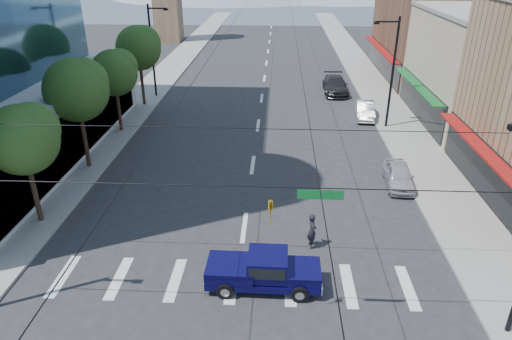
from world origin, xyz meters
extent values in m
plane|color=#28282B|center=(0.00, 0.00, 0.00)|extent=(160.00, 160.00, 0.00)
cube|color=gray|center=(-12.00, 40.00, 0.07)|extent=(4.00, 120.00, 0.15)
cube|color=gray|center=(12.00, 40.00, 0.07)|extent=(4.00, 120.00, 0.15)
cube|color=tan|center=(20.00, 24.00, 4.50)|extent=(12.00, 14.00, 9.00)
cube|color=brown|center=(20.00, 40.00, 5.00)|extent=(12.00, 18.00, 10.00)
cylinder|color=black|center=(-11.20, 6.00, 2.27)|extent=(0.28, 0.28, 4.55)
sphere|color=#274D19|center=(-11.20, 6.00, 4.88)|extent=(3.64, 3.64, 3.64)
sphere|color=#274D19|center=(-10.80, 6.30, 5.28)|extent=(2.86, 2.86, 2.86)
cylinder|color=black|center=(-11.20, 13.00, 2.55)|extent=(0.28, 0.28, 5.11)
sphere|color=#274D19|center=(-11.20, 13.00, 5.47)|extent=(4.09, 4.09, 4.09)
sphere|color=#274D19|center=(-10.80, 13.30, 5.88)|extent=(3.21, 3.21, 3.21)
cylinder|color=black|center=(-11.20, 20.00, 2.27)|extent=(0.28, 0.28, 4.55)
sphere|color=#274D19|center=(-11.20, 20.00, 4.88)|extent=(3.64, 3.64, 3.64)
sphere|color=#274D19|center=(-10.80, 20.30, 5.28)|extent=(2.86, 2.86, 2.86)
cylinder|color=black|center=(-11.20, 27.00, 2.55)|extent=(0.28, 0.28, 5.11)
sphere|color=#274D19|center=(-11.20, 27.00, 5.47)|extent=(4.09, 4.09, 4.09)
sphere|color=#274D19|center=(-10.80, 27.30, 5.88)|extent=(3.21, 3.21, 3.21)
cylinder|color=black|center=(0.00, -1.00, 6.20)|extent=(21.60, 0.04, 0.04)
imported|color=gold|center=(1.50, -1.00, 5.15)|extent=(0.16, 0.20, 1.00)
cube|color=#0C6626|center=(3.20, -1.00, 5.95)|extent=(1.60, 0.06, 0.35)
cylinder|color=black|center=(-10.80, 30.00, 4.50)|extent=(0.20, 0.20, 9.00)
cube|color=black|center=(-9.90, 30.00, 8.60)|extent=(1.80, 0.12, 0.12)
cube|color=black|center=(-9.10, 30.00, 8.50)|extent=(0.40, 0.25, 0.18)
cylinder|color=black|center=(10.80, 22.00, 4.50)|extent=(0.20, 0.20, 9.00)
cube|color=black|center=(9.90, 22.00, 8.60)|extent=(1.80, 0.12, 0.12)
cube|color=black|center=(9.10, 22.00, 8.50)|extent=(0.40, 0.25, 0.18)
cube|color=#0A083D|center=(1.20, 1.27, 0.50)|extent=(5.00, 1.89, 0.32)
cube|color=#0A083D|center=(2.97, 1.25, 0.86)|extent=(1.47, 1.74, 0.50)
cube|color=#0A083D|center=(1.38, 1.27, 1.22)|extent=(1.74, 1.70, 0.99)
cube|color=black|center=(1.38, 1.27, 1.31)|extent=(1.56, 1.72, 0.54)
cube|color=#0A083D|center=(-0.24, 1.30, 0.90)|extent=(2.11, 1.84, 0.59)
cube|color=silver|center=(3.69, 1.23, 0.50)|extent=(0.14, 1.72, 0.32)
cube|color=silver|center=(-1.28, 1.31, 0.50)|extent=(0.14, 1.72, 0.27)
cylinder|color=black|center=(2.77, 0.39, 0.38)|extent=(0.76, 0.28, 0.76)
cylinder|color=black|center=(2.80, 2.11, 0.38)|extent=(0.76, 0.28, 0.76)
cylinder|color=black|center=(-0.39, 0.44, 0.38)|extent=(0.76, 0.28, 0.76)
cylinder|color=black|center=(-0.37, 2.16, 0.38)|extent=(0.76, 0.28, 0.76)
imported|color=black|center=(3.50, 4.43, 0.94)|extent=(0.60, 0.77, 1.88)
imported|color=silver|center=(9.40, 11.43, 0.70)|extent=(1.92, 4.19, 1.39)
imported|color=#BBBBBB|center=(9.40, 24.46, 0.71)|extent=(1.90, 4.45, 1.43)
imported|color=#28282A|center=(7.60, 32.31, 0.84)|extent=(2.41, 5.82, 1.68)
camera|label=1|loc=(1.69, -14.77, 13.47)|focal=32.00mm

